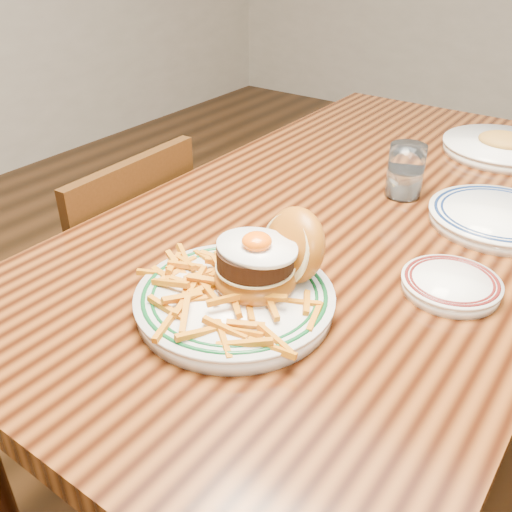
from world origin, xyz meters
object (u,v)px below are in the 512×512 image
Objects in this scene: table at (357,244)px; side_plate at (451,284)px; main_plate at (245,284)px; chair_left at (116,290)px.

side_plate is at bearing -36.83° from table.
table is 0.44m from main_plate.
chair_left reaches higher than side_plate.
chair_left is 0.88m from side_plate.
side_plate is (0.26, -0.19, 0.10)m from table.
main_plate reaches higher than table.
chair_left is 5.10× the size of side_plate.
chair_left is 2.48× the size of main_plate.
main_plate reaches higher than side_plate.
chair_left is (-0.56, -0.23, -0.22)m from table.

